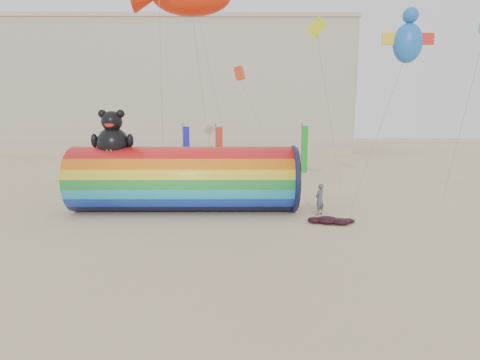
{
  "coord_description": "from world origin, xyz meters",
  "views": [
    {
      "loc": [
        0.41,
        -18.68,
        5.88
      ],
      "look_at": [
        0.5,
        1.5,
        2.4
      ],
      "focal_mm": 28.0,
      "sensor_mm": 36.0,
      "label": 1
    }
  ],
  "objects_px": {
    "windsock_assembly": "(185,177)",
    "fabric_bundle": "(331,220)",
    "kite_handler": "(320,199)",
    "hotel_building": "(165,89)"
  },
  "relations": [
    {
      "from": "kite_handler",
      "to": "fabric_bundle",
      "type": "height_order",
      "value": "kite_handler"
    },
    {
      "from": "hotel_building",
      "to": "kite_handler",
      "type": "distance_m",
      "value": 47.14
    },
    {
      "from": "windsock_assembly",
      "to": "fabric_bundle",
      "type": "height_order",
      "value": "windsock_assembly"
    },
    {
      "from": "fabric_bundle",
      "to": "windsock_assembly",
      "type": "bearing_deg",
      "value": 160.76
    },
    {
      "from": "windsock_assembly",
      "to": "hotel_building",
      "type": "bearing_deg",
      "value": 102.27
    },
    {
      "from": "windsock_assembly",
      "to": "fabric_bundle",
      "type": "relative_size",
      "value": 5.25
    },
    {
      "from": "windsock_assembly",
      "to": "kite_handler",
      "type": "height_order",
      "value": "windsock_assembly"
    },
    {
      "from": "hotel_building",
      "to": "kite_handler",
      "type": "xyz_separation_m",
      "value": [
        17.27,
        -42.85,
        -9.36
      ]
    },
    {
      "from": "hotel_building",
      "to": "fabric_bundle",
      "type": "relative_size",
      "value": 23.06
    },
    {
      "from": "kite_handler",
      "to": "fabric_bundle",
      "type": "relative_size",
      "value": 0.72
    }
  ]
}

